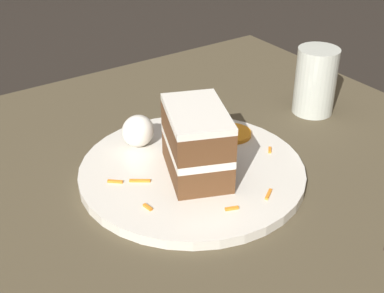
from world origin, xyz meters
name	(u,v)px	position (x,y,z in m)	size (l,w,h in m)	color
ground_plane	(190,203)	(0.00, 0.00, 0.00)	(6.00, 6.00, 0.00)	black
dining_table	(190,197)	(0.00, 0.00, 0.01)	(0.90, 0.85, 0.02)	#4C422D
plate	(192,171)	(-0.02, -0.03, 0.03)	(0.30, 0.30, 0.01)	silver
cake_slice	(197,142)	(-0.02, -0.01, 0.08)	(0.11, 0.13, 0.09)	brown
cream_dollop	(138,131)	(0.01, -0.12, 0.06)	(0.05, 0.04, 0.05)	white
orange_garnish	(233,134)	(-0.12, -0.06, 0.04)	(0.05, 0.05, 0.01)	orange
carrot_shreds_scatter	(193,177)	(-0.01, 0.00, 0.04)	(0.23, 0.19, 0.00)	orange
drinking_glass	(315,85)	(-0.29, -0.07, 0.07)	(0.07, 0.07, 0.11)	beige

